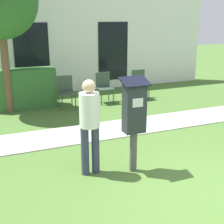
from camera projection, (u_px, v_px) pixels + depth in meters
The scene contains 9 objects.
ground_plane at pixel (210, 194), 4.58m from camera, with size 40.00×40.00×0.00m, color #476B2D.
sidewalk at pixel (124, 128), 7.26m from camera, with size 12.00×1.10×0.02m.
building_facade at pixel (73, 44), 10.45m from camera, with size 10.00×0.26×3.20m.
parking_meter at pixel (134, 113), 4.97m from camera, with size 0.44×0.31×1.59m.
person_standing at pixel (90, 120), 4.92m from camera, with size 0.32×0.32×1.58m.
outdoor_chair_left at pixel (66, 89), 8.75m from camera, with size 0.44×0.44×0.90m.
outdoor_chair_middle at pixel (104, 85), 9.26m from camera, with size 0.44×0.44×0.90m.
outdoor_chair_right at pixel (140, 82), 9.69m from camera, with size 0.44×0.44×0.90m.
hedge_row at pixel (24, 89), 8.71m from camera, with size 1.74×0.60×1.10m.
Camera 1 is at (-2.86, -3.17, 2.51)m, focal length 50.00 mm.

